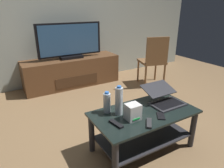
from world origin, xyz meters
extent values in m
plane|color=olive|center=(0.00, 0.00, 0.00)|extent=(7.68, 7.68, 0.00)
cube|color=#A8B2A8|center=(0.00, 2.24, 1.40)|extent=(6.40, 0.12, 2.80)
cube|color=black|center=(0.15, -0.27, 0.44)|extent=(1.07, 0.57, 0.02)
cube|color=#2D2D33|center=(0.15, -0.27, 0.16)|extent=(0.94, 0.50, 0.02)
cylinder|color=#2D2D33|center=(-0.34, -0.50, 0.21)|extent=(0.06, 0.06, 0.43)
cylinder|color=#2D2D33|center=(0.63, -0.50, 0.21)|extent=(0.06, 0.06, 0.43)
cylinder|color=#2D2D33|center=(-0.34, -0.03, 0.21)|extent=(0.06, 0.06, 0.43)
cylinder|color=#2D2D33|center=(0.63, -0.03, 0.21)|extent=(0.06, 0.06, 0.43)
cube|color=brown|center=(0.15, 1.92, 0.27)|extent=(1.78, 0.52, 0.53)
cube|color=#432A18|center=(0.15, 1.66, 0.16)|extent=(0.80, 0.01, 0.19)
cube|color=black|center=(0.15, 1.90, 0.56)|extent=(0.42, 0.20, 0.05)
cube|color=black|center=(0.15, 1.90, 0.88)|extent=(1.19, 0.04, 0.59)
cube|color=#2D517A|center=(0.15, 1.88, 0.88)|extent=(1.10, 0.01, 0.53)
cube|color=brown|center=(1.50, 1.20, 0.45)|extent=(0.54, 0.54, 0.04)
cube|color=brown|center=(1.44, 1.01, 0.70)|extent=(0.41, 0.15, 0.49)
cylinder|color=brown|center=(1.73, 1.33, 0.22)|extent=(0.04, 0.04, 0.43)
cylinder|color=brown|center=(1.37, 1.44, 0.22)|extent=(0.04, 0.04, 0.43)
cylinder|color=brown|center=(1.63, 0.97, 0.22)|extent=(0.04, 0.04, 0.43)
cylinder|color=brown|center=(1.26, 1.07, 0.22)|extent=(0.04, 0.04, 0.43)
cube|color=#333338|center=(0.46, -0.27, 0.46)|extent=(0.36, 0.24, 0.02)
cube|color=black|center=(0.46, -0.27, 0.47)|extent=(0.32, 0.19, 0.00)
cube|color=#333338|center=(0.46, -0.12, 0.58)|extent=(0.36, 0.23, 0.09)
cube|color=silver|center=(0.46, -0.12, 0.58)|extent=(0.32, 0.20, 0.07)
cube|color=white|center=(-0.04, -0.32, 0.52)|extent=(0.13, 0.12, 0.15)
cube|color=#19D84C|center=(-0.04, -0.38, 0.48)|extent=(0.08, 0.00, 0.01)
cylinder|color=silver|center=(-0.18, -0.08, 0.55)|extent=(0.07, 0.07, 0.20)
cylinder|color=blue|center=(-0.18, -0.08, 0.66)|extent=(0.04, 0.04, 0.02)
cylinder|color=silver|center=(-0.10, -0.17, 0.59)|extent=(0.07, 0.07, 0.28)
cylinder|color=blue|center=(-0.10, -0.17, 0.74)|extent=(0.04, 0.04, 0.02)
cube|color=black|center=(0.23, -0.42, 0.45)|extent=(0.14, 0.15, 0.01)
cube|color=black|center=(-0.22, -0.33, 0.46)|extent=(0.07, 0.17, 0.02)
cube|color=#2D2D30|center=(0.04, -0.47, 0.46)|extent=(0.14, 0.15, 0.02)
camera|label=1|loc=(-1.04, -1.66, 1.45)|focal=32.36mm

